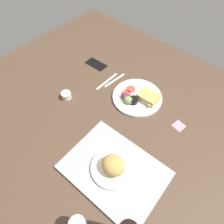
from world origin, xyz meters
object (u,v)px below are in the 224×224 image
at_px(espresso_cup, 66,95).
at_px(sticky_note, 179,126).
at_px(fork, 115,80).
at_px(knife, 107,81).
at_px(serving_tray, 114,170).
at_px(cell_phone, 96,64).
at_px(plate_with_salad, 138,97).
at_px(bread_plate_near, 113,166).

height_order(espresso_cup, sticky_note, espresso_cup).
xyz_separation_m(fork, sticky_note, (-0.48, 0.02, -0.00)).
bearing_deg(fork, espresso_cup, -15.96).
height_order(espresso_cup, fork, espresso_cup).
bearing_deg(knife, serving_tray, 45.66).
relative_size(cell_phone, sticky_note, 2.57).
bearing_deg(knife, espresso_cup, -18.87).
height_order(plate_with_salad, cell_phone, plate_with_salad).
distance_m(serving_tray, fork, 0.59).
xyz_separation_m(serving_tray, espresso_cup, (0.51, -0.14, 0.01)).
height_order(plate_with_salad, knife, plate_with_salad).
bearing_deg(cell_phone, serving_tray, 137.47).
xyz_separation_m(serving_tray, fork, (0.39, -0.44, -0.01)).
xyz_separation_m(serving_tray, knife, (0.42, -0.40, -0.01)).
distance_m(espresso_cup, sticky_note, 0.66).
bearing_deg(sticky_note, fork, -2.85).
relative_size(espresso_cup, sticky_note, 1.00).
height_order(knife, sticky_note, knife).
bearing_deg(espresso_cup, knife, -107.96).
relative_size(fork, knife, 0.89).
height_order(plate_with_salad, fork, plate_with_salad).
xyz_separation_m(bread_plate_near, knife, (0.42, -0.40, -0.05)).
relative_size(serving_tray, sticky_note, 8.04).
xyz_separation_m(bread_plate_near, sticky_note, (-0.10, -0.42, -0.05)).
relative_size(serving_tray, bread_plate_near, 2.25).
bearing_deg(espresso_cup, sticky_note, -155.34).
bearing_deg(serving_tray, bread_plate_near, 12.35).
height_order(fork, cell_phone, cell_phone).
bearing_deg(plate_with_salad, fork, -6.66).
bearing_deg(bread_plate_near, fork, -48.81).
bearing_deg(serving_tray, knife, -43.43).
height_order(knife, cell_phone, cell_phone).
xyz_separation_m(plate_with_salad, cell_phone, (0.40, -0.05, -0.01)).
height_order(serving_tray, bread_plate_near, bread_plate_near).
bearing_deg(sticky_note, plate_with_salad, -0.01).
bearing_deg(plate_with_salad, cell_phone, -7.67).
distance_m(fork, cell_phone, 0.20).
relative_size(plate_with_salad, sticky_note, 5.20).
distance_m(espresso_cup, cell_phone, 0.34).
bearing_deg(fork, bread_plate_near, 46.09).
relative_size(bread_plate_near, cell_phone, 1.39).
distance_m(bread_plate_near, cell_phone, 0.75).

